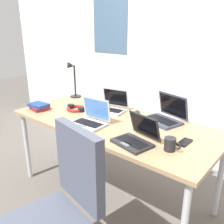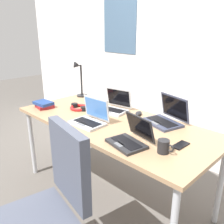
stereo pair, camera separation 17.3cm
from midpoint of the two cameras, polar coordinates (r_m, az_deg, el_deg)
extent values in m
plane|color=#56514C|center=(2.45, -2.14, -18.47)|extent=(12.00, 12.00, 0.00)
cube|color=silver|center=(2.85, 12.96, 14.83)|extent=(6.00, 0.12, 2.60)
cube|color=#3F5972|center=(3.31, -2.09, 20.17)|extent=(0.56, 0.01, 0.76)
cube|color=#9E7A56|center=(2.08, -2.38, -2.50)|extent=(1.80, 0.80, 0.03)
cylinder|color=#B2B5BA|center=(2.66, -21.06, -7.52)|extent=(0.04, 0.04, 0.71)
cylinder|color=#B2B5BA|center=(3.01, -9.85, -3.36)|extent=(0.04, 0.04, 0.71)
cylinder|color=#B2B5BA|center=(2.16, 21.79, -14.27)|extent=(0.04, 0.04, 0.71)
cylinder|color=black|center=(2.83, -10.23, 3.61)|extent=(0.12, 0.12, 0.02)
cylinder|color=black|center=(2.79, -10.44, 7.13)|extent=(0.02, 0.02, 0.34)
cylinder|color=black|center=(2.74, -11.31, 10.47)|extent=(0.01, 0.08, 0.01)
cone|color=black|center=(2.71, -11.97, 10.34)|extent=(0.07, 0.09, 0.09)
cube|color=#B7BABC|center=(2.00, -8.08, -2.88)|extent=(0.29, 0.20, 0.02)
cube|color=black|center=(2.00, -8.09, -2.57)|extent=(0.25, 0.11, 0.00)
cube|color=#595B60|center=(1.96, -9.38, -3.10)|extent=(0.08, 0.05, 0.00)
cube|color=#B7BABC|center=(2.04, -6.08, 0.74)|extent=(0.28, 0.04, 0.19)
cube|color=#3F72BF|center=(2.03, -6.19, 0.72)|extent=(0.25, 0.03, 0.16)
cube|color=#232326|center=(1.67, 1.72, -7.33)|extent=(0.29, 0.23, 0.02)
cube|color=black|center=(1.67, 1.72, -6.97)|extent=(0.25, 0.14, 0.00)
cube|color=#595B60|center=(1.63, 0.14, -7.55)|extent=(0.08, 0.05, 0.00)
cube|color=#232326|center=(1.70, 4.74, -3.30)|extent=(0.27, 0.11, 0.17)
cube|color=black|center=(1.70, 4.61, -3.30)|extent=(0.24, 0.09, 0.15)
cube|color=#33384C|center=(2.07, 9.16, -2.13)|extent=(0.35, 0.28, 0.02)
cube|color=black|center=(2.07, 9.18, -1.84)|extent=(0.29, 0.18, 0.00)
cube|color=#595B60|center=(2.02, 7.77, -2.24)|extent=(0.09, 0.07, 0.00)
cube|color=#33384C|center=(2.12, 11.84, 1.44)|extent=(0.31, 0.13, 0.21)
cube|color=black|center=(2.12, 11.74, 1.44)|extent=(0.28, 0.11, 0.17)
cube|color=#B7BABC|center=(2.30, -2.69, 0.26)|extent=(0.30, 0.23, 0.02)
cube|color=black|center=(2.29, -2.69, 0.53)|extent=(0.25, 0.14, 0.00)
cube|color=#595B60|center=(2.25, -3.54, 0.10)|extent=(0.08, 0.05, 0.00)
cube|color=#B7BABC|center=(2.36, -1.23, 3.38)|extent=(0.28, 0.09, 0.19)
cube|color=black|center=(2.35, -1.30, 3.38)|extent=(0.25, 0.08, 0.16)
ellipsoid|color=black|center=(2.23, 3.64, -0.16)|extent=(0.09, 0.11, 0.03)
cube|color=black|center=(1.75, 13.98, -6.89)|extent=(0.07, 0.14, 0.01)
torus|color=red|center=(2.39, -10.51, 0.77)|extent=(0.18, 0.18, 0.03)
cylinder|color=black|center=(2.44, -11.65, 1.26)|extent=(0.06, 0.06, 0.04)
cylinder|color=black|center=(2.33, -9.33, 0.54)|extent=(0.06, 0.06, 0.04)
cube|color=maroon|center=(2.48, -18.44, 0.87)|extent=(0.19, 0.17, 0.03)
cube|color=navy|center=(2.48, -18.72, 1.54)|extent=(0.19, 0.14, 0.03)
cylinder|color=black|center=(1.61, 10.38, -7.46)|extent=(0.08, 0.08, 0.09)
torus|color=black|center=(1.58, 11.97, -7.80)|extent=(0.05, 0.01, 0.05)
cube|color=#474C5B|center=(1.48, -11.10, -12.32)|extent=(0.42, 0.14, 0.48)
camera|label=1|loc=(0.09, -92.42, -0.85)|focal=39.13mm
camera|label=2|loc=(0.09, 87.58, 0.85)|focal=39.13mm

